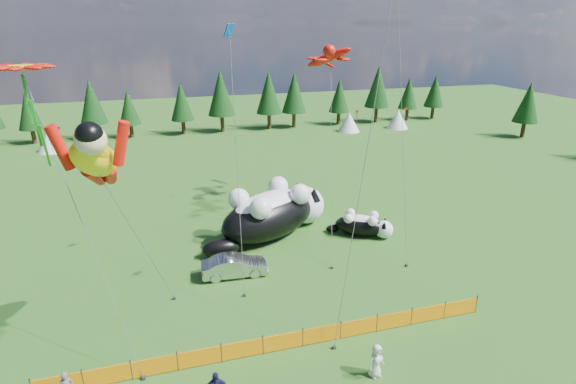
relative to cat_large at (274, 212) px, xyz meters
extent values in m
plane|color=#0B3309|center=(-2.78, -9.50, -1.89)|extent=(160.00, 160.00, 0.00)
cylinder|color=#262626|center=(-11.78, -12.50, -1.34)|extent=(0.06, 0.06, 1.10)
cylinder|color=#262626|center=(-9.78, -12.50, -1.34)|extent=(0.06, 0.06, 1.10)
cylinder|color=#262626|center=(-7.78, -12.50, -1.34)|extent=(0.06, 0.06, 1.10)
cylinder|color=#262626|center=(-5.78, -12.50, -1.34)|extent=(0.06, 0.06, 1.10)
cylinder|color=#262626|center=(-3.78, -12.50, -1.34)|extent=(0.06, 0.06, 1.10)
cylinder|color=#262626|center=(-1.78, -12.50, -1.34)|extent=(0.06, 0.06, 1.10)
cylinder|color=#262626|center=(0.22, -12.50, -1.34)|extent=(0.06, 0.06, 1.10)
cylinder|color=#262626|center=(2.22, -12.50, -1.34)|extent=(0.06, 0.06, 1.10)
cylinder|color=#262626|center=(4.22, -12.50, -1.34)|extent=(0.06, 0.06, 1.10)
cylinder|color=#262626|center=(6.22, -12.50, -1.34)|extent=(0.06, 0.06, 1.10)
cylinder|color=#262626|center=(8.22, -12.50, -1.34)|extent=(0.06, 0.06, 1.10)
cube|color=orange|center=(-10.78, -12.50, -1.39)|extent=(2.00, 0.04, 0.90)
cube|color=orange|center=(-8.78, -12.50, -1.39)|extent=(2.00, 0.04, 0.90)
cube|color=orange|center=(-6.78, -12.50, -1.39)|extent=(2.00, 0.04, 0.90)
cube|color=orange|center=(-4.78, -12.50, -1.39)|extent=(2.00, 0.04, 0.90)
cube|color=orange|center=(-2.78, -12.50, -1.39)|extent=(2.00, 0.04, 0.90)
cube|color=orange|center=(-0.78, -12.50, -1.39)|extent=(2.00, 0.04, 0.90)
cube|color=orange|center=(1.22, -12.50, -1.39)|extent=(2.00, 0.04, 0.90)
cube|color=orange|center=(3.22, -12.50, -1.39)|extent=(2.00, 0.04, 0.90)
cube|color=orange|center=(5.22, -12.50, -1.39)|extent=(2.00, 0.04, 0.90)
cube|color=orange|center=(7.22, -12.50, -1.39)|extent=(2.00, 0.04, 0.90)
ellipsoid|color=black|center=(-0.42, -0.22, -0.24)|extent=(9.10, 7.26, 3.30)
ellipsoid|color=white|center=(-0.42, -0.22, 0.59)|extent=(6.80, 5.34, 2.02)
sphere|color=white|center=(2.98, 1.58, -0.42)|extent=(2.93, 2.93, 2.93)
sphere|color=#FF6371|center=(4.09, 2.16, -0.42)|extent=(0.41, 0.41, 0.41)
ellipsoid|color=black|center=(-4.32, -2.28, -1.25)|extent=(2.87, 2.33, 1.28)
cone|color=black|center=(3.40, 0.80, 0.75)|extent=(1.03, 1.03, 1.03)
cone|color=black|center=(2.57, 2.35, 0.75)|extent=(1.03, 1.03, 1.03)
sphere|color=white|center=(0.81, 1.77, 1.32)|extent=(1.54, 1.54, 1.54)
sphere|color=white|center=(1.92, -0.34, 1.32)|extent=(1.54, 1.54, 1.54)
sphere|color=white|center=(-2.60, -0.02, 1.32)|extent=(1.54, 1.54, 1.54)
sphere|color=white|center=(-1.49, -2.13, 1.32)|extent=(1.54, 1.54, 1.54)
ellipsoid|color=black|center=(6.20, -1.80, -1.13)|extent=(4.15, 3.49, 1.51)
ellipsoid|color=white|center=(6.20, -1.80, -0.76)|extent=(3.10, 2.57, 0.93)
sphere|color=white|center=(7.70, -2.72, -1.22)|extent=(1.35, 1.35, 1.35)
sphere|color=#FF6371|center=(8.19, -3.02, -1.22)|extent=(0.19, 0.19, 0.19)
ellipsoid|color=black|center=(4.48, -0.74, -1.60)|extent=(1.31, 1.12, 0.59)
cone|color=black|center=(7.49, -3.07, -0.68)|extent=(0.47, 0.47, 0.47)
cone|color=black|center=(7.91, -2.38, -0.68)|extent=(0.47, 0.47, 0.47)
sphere|color=white|center=(7.27, -1.82, -0.42)|extent=(0.71, 0.71, 0.71)
sphere|color=white|center=(6.70, -2.75, -0.42)|extent=(0.71, 0.71, 0.71)
sphere|color=white|center=(5.77, -0.89, -0.42)|extent=(0.71, 0.71, 0.71)
sphere|color=white|center=(5.19, -1.82, -0.42)|extent=(0.71, 0.71, 0.71)
imported|color=#BABBC0|center=(-3.85, -4.96, -1.21)|extent=(4.21, 1.66, 1.36)
imported|color=silver|center=(0.76, -15.29, -1.06)|extent=(0.92, 0.71, 1.66)
cylinder|color=#595959|center=(-8.89, -8.76, 3.13)|extent=(0.03, 0.03, 10.92)
cube|color=#262626|center=(-7.68, -6.60, -1.81)|extent=(0.15, 0.15, 0.16)
cylinder|color=#595959|center=(4.03, -0.68, 4.41)|extent=(0.03, 0.03, 16.48)
cube|color=#262626|center=(2.35, -5.90, -1.81)|extent=(0.15, 0.15, 0.16)
cylinder|color=#595959|center=(-11.12, -10.10, 4.80)|extent=(0.03, 0.03, 14.49)
cube|color=#262626|center=(-9.30, -12.63, -1.81)|extent=(0.15, 0.15, 0.16)
cube|color=#198D1B|center=(-12.95, -7.57, 8.89)|extent=(0.20, 0.20, 4.32)
cylinder|color=#595959|center=(-3.64, -6.25, 5.50)|extent=(0.03, 0.03, 14.67)
cube|color=#262626|center=(-3.72, -7.44, -1.81)|extent=(0.15, 0.15, 0.16)
cylinder|color=#595959|center=(7.66, -3.64, 8.45)|extent=(0.03, 0.03, 21.47)
cube|color=#262626|center=(7.16, -6.99, -1.81)|extent=(0.15, 0.15, 0.16)
cylinder|color=#595959|center=(1.02, -12.19, 6.35)|extent=(0.03, 0.03, 16.51)
cube|color=#262626|center=(-0.35, -13.10, -1.81)|extent=(0.15, 0.15, 0.16)
camera|label=1|loc=(-7.49, -29.67, 13.07)|focal=28.00mm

